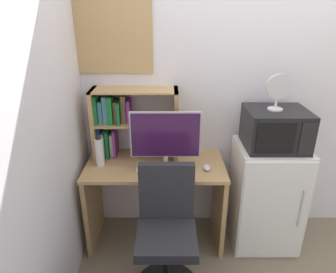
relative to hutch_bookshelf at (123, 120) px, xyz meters
The scene contains 12 objects.
wall_back 1.68m from the hutch_bookshelf, ahead, with size 6.40×0.04×2.60m, color silver.
desk 0.64m from the hutch_bookshelf, 32.07° to the right, with size 1.11×0.55×0.75m.
hutch_bookshelf is the anchor object (origin of this frame).
monitor 0.43m from the hutch_bookshelf, 36.01° to the right, with size 0.53×0.20×0.47m.
keyboard 0.53m from the hutch_bookshelf, 36.87° to the right, with size 0.45×0.12×0.02m, color silver.
computer_mouse 0.78m from the hutch_bookshelf, 21.14° to the right, with size 0.06×0.09×0.03m, color silver.
water_bottle 0.32m from the hutch_bookshelf, 131.28° to the right, with size 0.07×0.07×0.25m.
mini_fridge 1.35m from the hutch_bookshelf, ahead, with size 0.54×0.49×0.91m.
microwave 1.20m from the hutch_bookshelf, ahead, with size 0.45×0.40×0.30m.
desk_fan 1.21m from the hutch_bookshelf, ahead, with size 0.18×0.11×0.27m.
desk_chair 0.98m from the hutch_bookshelf, 61.57° to the right, with size 0.46×0.46×0.94m.
wall_corkboard 0.65m from the hutch_bookshelf, 130.86° to the left, with size 0.67×0.02×0.55m, color tan.
Camera 1 is at (-0.89, -2.43, 1.89)m, focal length 32.33 mm.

